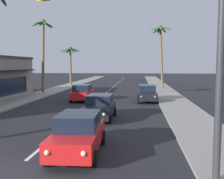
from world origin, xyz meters
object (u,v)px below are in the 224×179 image
sedan_parked_nearest_kerb (147,93)px  palm_right_third (161,45)px  palm_left_third (43,43)px  sedan_third_in_queue (100,107)px  palm_left_farthest (70,59)px  sedan_lead_at_stop_bar (78,133)px  traffic_signal_mast (100,4)px  sedan_oncoming_far (82,93)px

sedan_parked_nearest_kerb → palm_right_third: palm_right_third is taller
sedan_parked_nearest_kerb → palm_left_third: 15.72m
sedan_third_in_queue → palm_left_farthest: size_ratio=0.64×
sedan_lead_at_stop_bar → palm_left_farthest: bearing=105.2°
traffic_signal_mast → sedan_oncoming_far: 19.64m
traffic_signal_mast → sedan_oncoming_far: size_ratio=2.43×
sedan_third_in_queue → palm_right_third: size_ratio=0.46×
sedan_lead_at_stop_bar → sedan_parked_nearest_kerb: 16.42m
sedan_oncoming_far → palm_right_third: (9.00, 14.11, 5.89)m
sedan_parked_nearest_kerb → palm_right_third: size_ratio=0.46×
sedan_parked_nearest_kerb → palm_right_third: (2.40, 14.03, 5.89)m
sedan_lead_at_stop_bar → palm_right_third: palm_right_third is taller
sedan_lead_at_stop_bar → sedan_oncoming_far: bearing=101.6°
sedan_lead_at_stop_bar → palm_right_third: size_ratio=0.47×
sedan_third_in_queue → sedan_parked_nearest_kerb: bearing=69.1°
sedan_third_in_queue → sedan_oncoming_far: (-3.14, 9.00, 0.00)m
sedan_oncoming_far → sedan_parked_nearest_kerb: size_ratio=0.99×
sedan_third_in_queue → sedan_parked_nearest_kerb: (3.46, 9.08, 0.00)m
sedan_lead_at_stop_bar → palm_right_third: 31.21m
sedan_oncoming_far → palm_left_third: 10.88m
traffic_signal_mast → sedan_third_in_queue: traffic_signal_mast is taller
palm_left_farthest → palm_right_third: bearing=-20.5°
palm_left_third → palm_right_third: palm_right_third is taller
sedan_parked_nearest_kerb → sedan_lead_at_stop_bar: bearing=-101.6°
palm_left_third → sedan_parked_nearest_kerb: bearing=-26.6°
palm_right_third → palm_left_farthest: bearing=159.5°
sedan_oncoming_far → palm_left_farthest: size_ratio=0.64×
sedan_parked_nearest_kerb → traffic_signal_mast: bearing=-96.1°
sedan_lead_at_stop_bar → palm_left_farthest: 37.39m
sedan_oncoming_far → palm_left_farthest: palm_left_farthest is taller
palm_left_third → palm_left_farthest: size_ratio=1.37×
sedan_lead_at_stop_bar → sedan_parked_nearest_kerb: (3.32, 16.08, 0.00)m
sedan_lead_at_stop_bar → palm_left_third: size_ratio=0.47×
traffic_signal_mast → palm_right_third: (4.40, 32.63, 1.26)m
palm_left_farthest → palm_left_third: bearing=-90.3°
palm_left_third → palm_left_farthest: (0.08, 13.22, -1.65)m
sedan_parked_nearest_kerb → palm_right_third: bearing=80.3°
traffic_signal_mast → palm_right_third: palm_right_third is taller
traffic_signal_mast → palm_left_farthest: (-11.06, 38.40, -0.68)m
palm_left_farthest → palm_right_third: 16.61m
traffic_signal_mast → sedan_parked_nearest_kerb: 19.27m
traffic_signal_mast → sedan_oncoming_far: (-4.60, 18.52, -4.63)m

